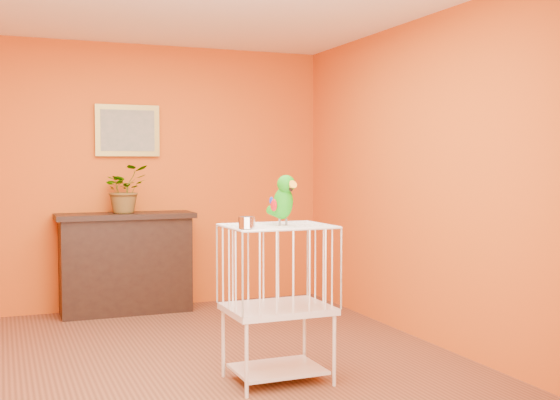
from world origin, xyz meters
name	(u,v)px	position (x,y,z in m)	size (l,w,h in m)	color
ground	(184,369)	(0.00, 0.00, 0.00)	(4.50, 4.50, 0.00)	brown
room_shell	(183,141)	(0.00, 0.00, 1.58)	(4.50, 4.50, 4.50)	#C75012
console_cabinet	(126,263)	(-0.06, 2.02, 0.48)	(1.29, 0.46, 0.96)	black
potted_plant	(125,194)	(-0.06, 2.03, 1.14)	(0.41, 0.46, 0.36)	#26722D
framed_picture	(128,131)	(0.00, 2.22, 1.75)	(0.62, 0.04, 0.50)	#A28A39
birdcage	(278,301)	(0.51, -0.48, 0.53)	(0.67, 0.52, 1.03)	white
feed_cup	(247,223)	(0.23, -0.66, 1.07)	(0.10, 0.10, 0.07)	silver
parrot	(283,200)	(0.54, -0.49, 1.20)	(0.17, 0.30, 0.33)	#59544C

